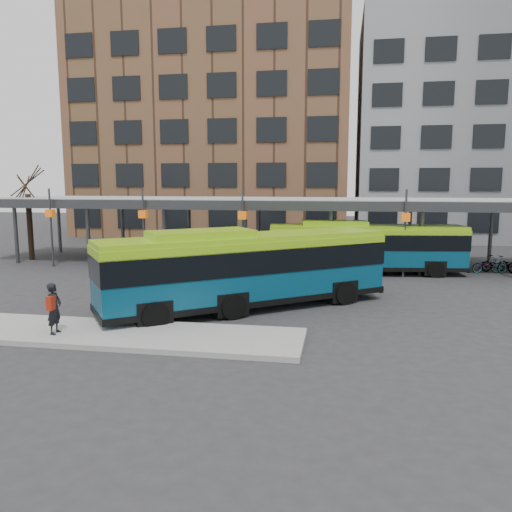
# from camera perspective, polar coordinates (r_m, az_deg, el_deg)

# --- Properties ---
(ground) EXTENTS (120.00, 120.00, 0.00)m
(ground) POSITION_cam_1_polar(r_m,az_deg,el_deg) (19.16, 1.64, -7.25)
(ground) COLOR #28282B
(ground) RESTS_ON ground
(boarding_island) EXTENTS (14.00, 3.00, 0.18)m
(boarding_island) POSITION_cam_1_polar(r_m,az_deg,el_deg) (18.01, -17.59, -8.39)
(boarding_island) COLOR gray
(boarding_island) RESTS_ON ground
(canopy) EXTENTS (40.00, 6.53, 4.80)m
(canopy) POSITION_cam_1_polar(r_m,az_deg,el_deg) (31.27, 4.92, 6.08)
(canopy) COLOR #999B9E
(canopy) RESTS_ON ground
(tree) EXTENTS (1.64, 1.64, 5.60)m
(tree) POSITION_cam_1_polar(r_m,az_deg,el_deg) (36.71, -24.44, 3.40)
(tree) COLOR black
(tree) RESTS_ON ground
(building_brick) EXTENTS (26.00, 14.00, 22.00)m
(building_brick) POSITION_cam_1_polar(r_m,az_deg,el_deg) (52.14, -4.43, 14.83)
(building_brick) COLOR brown
(building_brick) RESTS_ON ground
(building_grey) EXTENTS (24.00, 14.00, 20.00)m
(building_grey) POSITION_cam_1_polar(r_m,az_deg,el_deg) (52.25, 25.27, 12.95)
(building_grey) COLOR slate
(building_grey) RESTS_ON ground
(bus_front) EXTENTS (11.27, 9.26, 3.34)m
(bus_front) POSITION_cam_1_polar(r_m,az_deg,el_deg) (20.37, -1.10, -1.29)
(bus_front) COLOR navy
(bus_front) RESTS_ON ground
(bus_rear) EXTENTS (11.12, 3.71, 3.01)m
(bus_rear) POSITION_cam_1_polar(r_m,az_deg,el_deg) (29.00, 12.36, 1.09)
(bus_rear) COLOR navy
(bus_rear) RESTS_ON ground
(pedestrian) EXTENTS (0.43, 0.66, 1.71)m
(pedestrian) POSITION_cam_1_polar(r_m,az_deg,el_deg) (17.91, -22.08, -5.54)
(pedestrian) COLOR black
(pedestrian) RESTS_ON boarding_island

